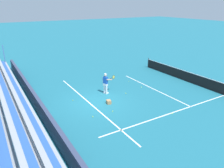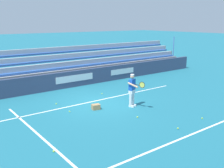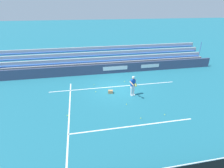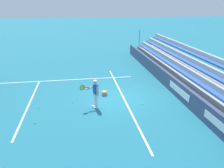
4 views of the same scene
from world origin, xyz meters
The scene contains 15 objects.
ground_plane centered at (0.00, 0.00, 0.00)m, with size 160.00×160.00×0.00m, color #1E6B7F.
court_baseline_white centered at (0.00, -0.50, 0.00)m, with size 12.00×0.10×0.01m, color white.
court_sideline_white centered at (4.11, 4.00, 0.00)m, with size 0.10×12.00×0.01m, color white.
court_service_line_white centered at (0.00, 5.50, 0.00)m, with size 8.22×0.10×0.01m, color white.
back_wall_sponsor_board centered at (-0.01, -4.10, 0.55)m, with size 25.43×0.25×1.10m.
bleacher_stand centered at (0.00, -5.93, 0.73)m, with size 24.16×2.40×2.95m.
tennis_player centered at (-1.16, 1.45, 0.89)m, with size 0.58×1.07×1.71m.
ball_box_cardboard centered at (0.61, 0.70, 0.13)m, with size 0.40×0.30×0.26m, color #A87F51.
tennis_ball_near_player centered at (4.23, 3.54, 0.03)m, with size 0.07×0.07×0.07m, color #CCE533.
tennis_ball_by_box centered at (1.87, -1.25, 0.03)m, with size 0.07×0.07×0.07m, color #CCE533.
tennis_ball_midcourt centered at (-1.24, -1.42, 0.03)m, with size 0.07×0.07×0.07m, color #CCE533.
tennis_ball_on_baseline centered at (-2.54, 4.74, 0.03)m, with size 0.07×0.07×0.07m, color #CCE533.
tennis_ball_toward_net centered at (-0.73, 4.82, 0.03)m, with size 0.07×0.07×0.07m, color #CCE533.
tennis_ball_far_left centered at (1.88, 0.28, 0.03)m, with size 0.07×0.07×0.07m, color #CCE533.
tennis_ball_far_right centered at (-0.27, 2.86, 0.03)m, with size 0.07×0.07×0.07m, color #CCE533.
Camera 3 is at (3.10, 14.16, 7.15)m, focal length 28.00 mm.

